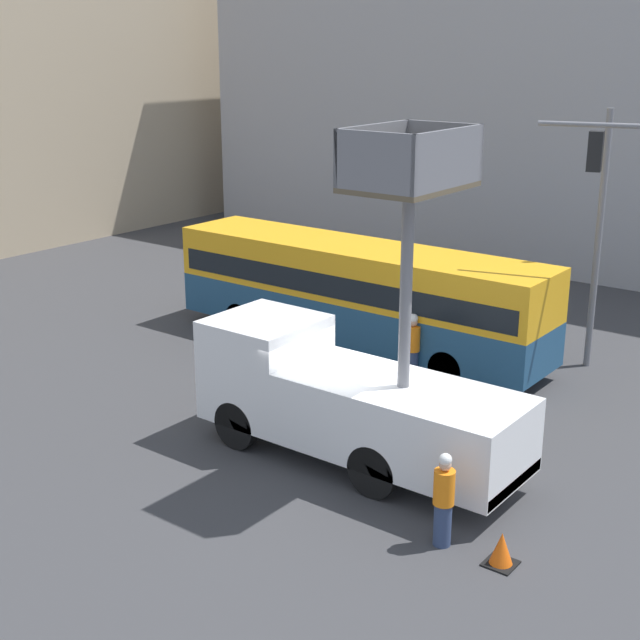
{
  "coord_description": "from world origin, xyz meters",
  "views": [
    {
      "loc": [
        -14.12,
        -10.27,
        8.59
      ],
      "look_at": [
        -0.01,
        0.52,
        2.99
      ],
      "focal_mm": 50.0,
      "sensor_mm": 36.0,
      "label": 1
    }
  ],
  "objects_px": {
    "city_bus": "(357,289)",
    "road_worker_near_truck": "(444,500)",
    "traffic_cone_near_truck": "(501,550)",
    "traffic_light_pole": "(598,206)",
    "utility_truck": "(348,392)",
    "road_worker_directing": "(412,348)"
  },
  "relations": [
    {
      "from": "city_bus",
      "to": "road_worker_near_truck",
      "type": "distance_m",
      "value": 10.75
    },
    {
      "from": "road_worker_near_truck",
      "to": "traffic_cone_near_truck",
      "type": "distance_m",
      "value": 1.28
    },
    {
      "from": "traffic_light_pole",
      "to": "utility_truck",
      "type": "bearing_deg",
      "value": 164.39
    },
    {
      "from": "traffic_light_pole",
      "to": "road_worker_directing",
      "type": "xyz_separation_m",
      "value": [
        -2.97,
        3.48,
        -3.69
      ]
    },
    {
      "from": "city_bus",
      "to": "traffic_light_pole",
      "type": "height_order",
      "value": "traffic_light_pole"
    },
    {
      "from": "utility_truck",
      "to": "road_worker_directing",
      "type": "xyz_separation_m",
      "value": [
        4.75,
        1.32,
        -0.61
      ]
    },
    {
      "from": "road_worker_directing",
      "to": "traffic_cone_near_truck",
      "type": "relative_size",
      "value": 3.07
    },
    {
      "from": "city_bus",
      "to": "traffic_cone_near_truck",
      "type": "distance_m",
      "value": 11.56
    },
    {
      "from": "road_worker_near_truck",
      "to": "traffic_cone_near_truck",
      "type": "xyz_separation_m",
      "value": [
        0.06,
        -1.12,
        -0.6
      ]
    },
    {
      "from": "city_bus",
      "to": "traffic_light_pole",
      "type": "bearing_deg",
      "value": -146.16
    },
    {
      "from": "city_bus",
      "to": "road_worker_directing",
      "type": "xyz_separation_m",
      "value": [
        -1.32,
        -2.7,
        -0.85
      ]
    },
    {
      "from": "road_worker_near_truck",
      "to": "city_bus",
      "type": "bearing_deg",
      "value": -146.5
    },
    {
      "from": "utility_truck",
      "to": "traffic_light_pole",
      "type": "relative_size",
      "value": 1.04
    },
    {
      "from": "utility_truck",
      "to": "road_worker_near_truck",
      "type": "bearing_deg",
      "value": -117.45
    },
    {
      "from": "traffic_light_pole",
      "to": "road_worker_directing",
      "type": "bearing_deg",
      "value": 130.53
    },
    {
      "from": "city_bus",
      "to": "traffic_cone_near_truck",
      "type": "xyz_separation_m",
      "value": [
        -7.73,
        -8.47,
        -1.5
      ]
    },
    {
      "from": "traffic_light_pole",
      "to": "road_worker_near_truck",
      "type": "height_order",
      "value": "traffic_light_pole"
    },
    {
      "from": "city_bus",
      "to": "traffic_cone_near_truck",
      "type": "relative_size",
      "value": 19.13
    },
    {
      "from": "utility_truck",
      "to": "city_bus",
      "type": "height_order",
      "value": "utility_truck"
    },
    {
      "from": "traffic_cone_near_truck",
      "to": "road_worker_near_truck",
      "type": "bearing_deg",
      "value": 93.11
    },
    {
      "from": "utility_truck",
      "to": "traffic_cone_near_truck",
      "type": "xyz_separation_m",
      "value": [
        -1.66,
        -4.44,
        -1.26
      ]
    },
    {
      "from": "city_bus",
      "to": "road_worker_near_truck",
      "type": "height_order",
      "value": "city_bus"
    }
  ]
}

